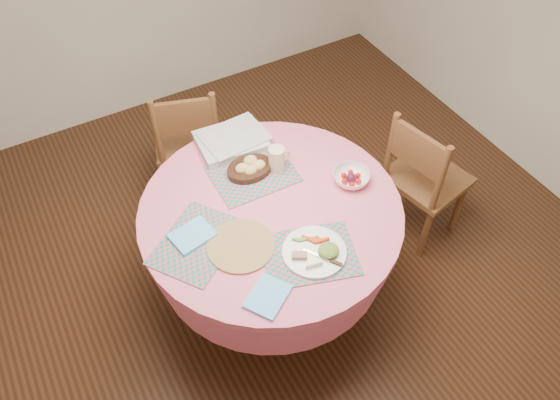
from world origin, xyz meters
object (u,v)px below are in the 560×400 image
at_px(dining_table, 271,234).
at_px(chair_back, 189,140).
at_px(fruit_bowl, 351,178).
at_px(bread_bowl, 250,167).
at_px(dinner_plate, 316,251).
at_px(wicker_trivet, 241,246).
at_px(latte_mug, 277,159).
at_px(chair_right, 423,177).

xyz_separation_m(dining_table, chair_back, (-0.05, 0.95, -0.10)).
height_order(chair_back, fruit_bowl, chair_back).
bearing_deg(dining_table, bread_bowl, 84.60).
bearing_deg(dinner_plate, dining_table, 98.06).
bearing_deg(wicker_trivet, bread_bowl, 57.46).
relative_size(chair_back, wicker_trivet, 2.89).
bearing_deg(chair_back, wicker_trivet, 98.97).
relative_size(dining_table, dinner_plate, 4.43).
height_order(dining_table, fruit_bowl, fruit_bowl).
bearing_deg(wicker_trivet, dinner_plate, -36.17).
bearing_deg(wicker_trivet, chair_back, 80.96).
bearing_deg(bread_bowl, fruit_bowl, -36.72).
bearing_deg(latte_mug, bread_bowl, 161.40).
bearing_deg(bread_bowl, latte_mug, -18.60).
height_order(chair_right, bread_bowl, chair_right).
bearing_deg(dinner_plate, wicker_trivet, 143.83).
bearing_deg(wicker_trivet, fruit_bowl, 7.81).
xyz_separation_m(chair_right, bread_bowl, (-0.95, 0.25, 0.32)).
bearing_deg(fruit_bowl, dinner_plate, -142.92).
xyz_separation_m(chair_back, dinner_plate, (0.10, -1.27, 0.32)).
xyz_separation_m(bread_bowl, fruit_bowl, (0.40, -0.30, -0.01)).
bearing_deg(latte_mug, dinner_plate, -101.18).
relative_size(chair_back, fruit_bowl, 4.05).
distance_m(chair_right, dinner_plate, 1.03).
xyz_separation_m(chair_back, latte_mug, (0.20, -0.73, 0.37)).
relative_size(wicker_trivet, bread_bowl, 1.30).
bearing_deg(bread_bowl, chair_right, -15.00).
distance_m(chair_right, wicker_trivet, 1.24).
xyz_separation_m(wicker_trivet, latte_mug, (0.37, 0.34, 0.06)).
height_order(dining_table, chair_right, chair_right).
bearing_deg(latte_mug, chair_right, -14.43).
distance_m(wicker_trivet, dinner_plate, 0.33).
height_order(chair_back, bread_bowl, chair_back).
bearing_deg(latte_mug, chair_back, 105.42).
relative_size(dinner_plate, bread_bowl, 1.22).
relative_size(bread_bowl, latte_mug, 1.80).
bearing_deg(bread_bowl, wicker_trivet, -122.54).
height_order(wicker_trivet, fruit_bowl, fruit_bowl).
height_order(bread_bowl, latte_mug, latte_mug).
relative_size(dining_table, chair_back, 1.43).
relative_size(wicker_trivet, latte_mug, 2.34).
bearing_deg(chair_right, chair_back, 35.46).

